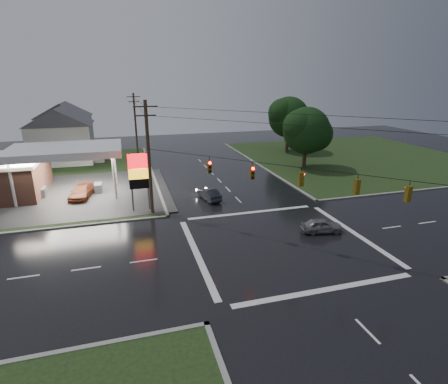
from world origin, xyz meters
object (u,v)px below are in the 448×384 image
object	(u,v)px
car_crossing	(322,225)
car_pump	(82,192)
house_far	(65,125)
tree_ne_near	(307,131)
house_near	(62,135)
utility_pole_n	(136,124)
utility_pole_nw	(149,157)
pylon_sign	(139,173)
car_north	(209,194)
tree_ne_far	(289,117)

from	to	relation	value
car_crossing	car_pump	xyz separation A→B (m)	(-21.02, 15.58, 0.10)
house_far	car_pump	xyz separation A→B (m)	(5.26, -31.52, -3.69)
car_pump	house_far	bearing A→B (deg)	110.48
tree_ne_near	house_near	bearing A→B (deg)	158.24
car_pump	car_crossing	bearing A→B (deg)	-25.55
car_crossing	car_pump	bearing A→B (deg)	63.67
house_far	car_pump	size ratio (longest dim) A/B	2.25
house_near	car_crossing	size ratio (longest dim) A/B	3.10
utility_pole_n	house_near	xyz separation A→B (m)	(-11.45, -2.00, -1.06)
utility_pole_nw	utility_pole_n	distance (m)	28.50
tree_ne_near	utility_pole_nw	bearing A→B (deg)	-152.14
pylon_sign	utility_pole_nw	bearing A→B (deg)	-45.00
pylon_sign	car_north	world-z (taller)	pylon_sign
house_near	pylon_sign	bearing A→B (deg)	-67.72
car_north	utility_pole_n	bearing A→B (deg)	-87.39
utility_pole_nw	tree_ne_near	size ratio (longest dim) A/B	1.22
tree_ne_near	car_crossing	world-z (taller)	tree_ne_near
house_near	car_crossing	bearing A→B (deg)	-54.23
car_crossing	car_north	bearing A→B (deg)	44.06
car_north	car_crossing	world-z (taller)	car_north
house_near	car_north	bearing A→B (deg)	-53.38
car_north	car_crossing	bearing A→B (deg)	112.64
pylon_sign	tree_ne_near	size ratio (longest dim) A/B	0.67
utility_pole_n	car_north	xyz separation A→B (m)	(6.40, -26.02, -4.83)
house_far	car_crossing	distance (m)	54.07
utility_pole_nw	house_near	xyz separation A→B (m)	(-11.45, 26.50, -1.32)
tree_ne_near	utility_pole_n	bearing A→B (deg)	145.90
utility_pole_nw	car_crossing	size ratio (longest dim) A/B	3.09
house_far	house_near	bearing A→B (deg)	-85.24
tree_ne_near	tree_ne_far	xyz separation A→B (m)	(3.01, 12.00, 0.62)
pylon_sign	house_far	bearing A→B (deg)	106.98
utility_pole_nw	house_far	size ratio (longest dim) A/B	1.00
car_north	car_crossing	xyz separation A→B (m)	(7.43, -11.08, -0.03)
car_north	tree_ne_near	bearing A→B (deg)	-161.06
house_near	car_crossing	world-z (taller)	house_near
tree_ne_near	car_pump	bearing A→B (deg)	-169.86
tree_ne_far	car_north	xyz separation A→B (m)	(-20.25, -22.01, -5.54)
utility_pole_n	pylon_sign	bearing A→B (deg)	-92.08
utility_pole_n	car_north	bearing A→B (deg)	-76.17
house_far	tree_ne_near	size ratio (longest dim) A/B	1.23
car_pump	tree_ne_near	bearing A→B (deg)	21.14
utility_pole_nw	tree_ne_near	xyz separation A→B (m)	(23.64, 12.49, -0.16)
pylon_sign	house_far	size ratio (longest dim) A/B	0.54
pylon_sign	utility_pole_nw	xyz separation A→B (m)	(1.00, -1.00, 1.71)
tree_ne_far	car_crossing	bearing A→B (deg)	-111.17
house_near	car_pump	bearing A→B (deg)	-77.68
utility_pole_nw	tree_ne_near	world-z (taller)	utility_pole_nw
house_near	tree_ne_far	world-z (taller)	tree_ne_far
tree_ne_far	car_north	world-z (taller)	tree_ne_far
tree_ne_near	car_north	xyz separation A→B (m)	(-17.24, -10.01, -4.92)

